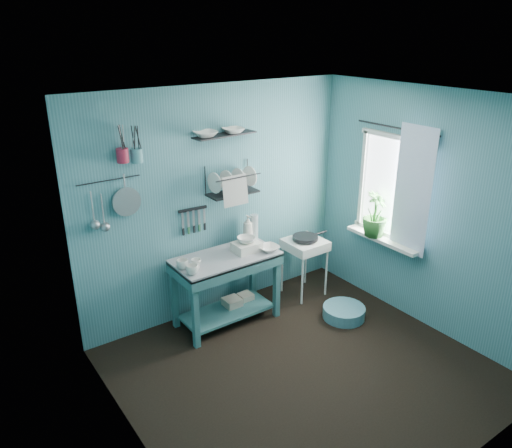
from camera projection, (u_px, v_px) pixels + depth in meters
floor at (304, 370)px, 4.70m from camera, size 3.20×3.20×0.00m
ceiling at (315, 100)px, 3.78m from camera, size 3.20×3.20×0.00m
wall_back at (217, 203)px, 5.38m from camera, size 3.20×0.00×3.20m
wall_front at (467, 332)px, 3.11m from camera, size 3.20×0.00×3.20m
wall_left at (130, 307)px, 3.38m from camera, size 0.00×3.00×3.00m
wall_right at (427, 212)px, 5.10m from camera, size 0.00×3.00×3.00m
work_counter at (226, 289)px, 5.35m from camera, size 1.15×0.65×0.79m
mug_left at (192, 270)px, 4.81m from camera, size 0.12×0.12×0.10m
mug_mid at (196, 263)px, 4.94m from camera, size 0.14×0.14×0.09m
mug_right at (183, 264)px, 4.92m from camera, size 0.17×0.17×0.10m
wash_tub at (246, 247)px, 5.31m from camera, size 0.28×0.22×0.10m
tub_bowl at (246, 240)px, 5.28m from camera, size 0.20×0.19×0.06m
soap_bottle at (248, 228)px, 5.53m from camera, size 0.11×0.12×0.30m
water_bottle at (254, 227)px, 5.60m from camera, size 0.09×0.09×0.28m
counter_bowl at (269, 248)px, 5.33m from camera, size 0.22×0.22×0.05m
hotplate_stand at (304, 267)px, 5.95m from camera, size 0.47×0.47×0.69m
frying_pan at (305, 237)px, 5.80m from camera, size 0.30×0.30×0.03m
knife_strip at (193, 209)px, 5.19m from camera, size 0.32×0.04×0.03m
dish_rack at (233, 179)px, 5.24m from camera, size 0.55×0.25×0.32m
upper_shelf at (225, 135)px, 5.06m from camera, size 0.71×0.23×0.02m
shelf_bowl_left at (205, 129)px, 4.90m from camera, size 0.26×0.26×0.06m
shelf_bowl_right at (233, 128)px, 5.09m from camera, size 0.24×0.24×0.05m
utensil_cup_magenta at (123, 155)px, 4.51m from camera, size 0.11×0.11×0.13m
utensil_cup_teal at (137, 156)px, 4.59m from camera, size 0.11×0.11×0.13m
colander at (127, 202)px, 4.71m from camera, size 0.28×0.03×0.28m
ladle_outer at (92, 207)px, 4.54m from camera, size 0.01×0.01×0.30m
ladle_inner at (103, 209)px, 4.60m from camera, size 0.01×0.01×0.30m
hook_rail at (109, 180)px, 4.56m from camera, size 0.60×0.01×0.01m
window_glass at (393, 188)px, 5.38m from camera, size 0.00×1.10×1.10m
windowsill at (383, 239)px, 5.55m from camera, size 0.16×0.95×0.04m
curtain at (413, 191)px, 5.10m from camera, size 0.00×1.35×1.35m
curtain_rod at (397, 128)px, 5.12m from camera, size 0.02×1.05×0.02m
potted_plant at (375, 214)px, 5.51m from camera, size 0.37×0.37×0.51m
storage_tin_large at (232, 307)px, 5.55m from camera, size 0.18×0.18×0.22m
storage_tin_small at (246, 302)px, 5.68m from camera, size 0.15×0.15×0.20m
floor_basin at (344, 312)px, 5.54m from camera, size 0.47×0.47×0.13m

